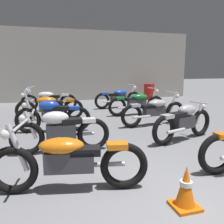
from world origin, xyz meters
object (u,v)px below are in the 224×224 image
object	(u,v)px
motorcycle_right_row_2	(155,110)
motorcycle_right_row_4	(119,97)
traffic_cone	(186,188)
oil_drum	(149,92)
motorcycle_left_row_0	(69,160)
motorcycle_left_row_3	(49,106)
motorcycle_left_row_4	(49,100)
motorcycle_left_row_1	(60,130)
motorcycle_right_row_1	(184,121)
motorcycle_left_row_2	(53,115)
motorcycle_right_row_3	(137,102)

from	to	relation	value
motorcycle_right_row_2	motorcycle_right_row_4	xyz separation A→B (m)	(-0.02, 3.32, 0.00)
motorcycle_right_row_2	traffic_cone	bearing A→B (deg)	-111.68
motorcycle_right_row_4	oil_drum	distance (m)	3.23
motorcycle_left_row_0	motorcycle_right_row_4	distance (m)	7.13
motorcycle_left_row_3	oil_drum	bearing A→B (deg)	35.44
motorcycle_left_row_4	oil_drum	world-z (taller)	motorcycle_left_row_4
motorcycle_left_row_1	motorcycle_right_row_1	xyz separation A→B (m)	(2.83, 0.02, 0.00)
motorcycle_right_row_2	oil_drum	size ratio (longest dim) A/B	2.55
motorcycle_left_row_2	motorcycle_right_row_1	distance (m)	3.32
motorcycle_left_row_0	oil_drum	world-z (taller)	motorcycle_left_row_0
motorcycle_left_row_1	oil_drum	xyz separation A→B (m)	(5.28, 7.03, -0.03)
motorcycle_right_row_3	motorcycle_right_row_2	bearing A→B (deg)	-94.30
motorcycle_right_row_3	traffic_cone	bearing A→B (deg)	-106.94
motorcycle_left_row_4	motorcycle_right_row_2	size ratio (longest dim) A/B	0.99
motorcycle_right_row_2	motorcycle_right_row_1	bearing A→B (deg)	-91.27
motorcycle_left_row_0	motorcycle_right_row_3	distance (m)	5.70
motorcycle_right_row_3	motorcycle_right_row_4	xyz separation A→B (m)	(-0.14, 1.69, 0.00)
traffic_cone	motorcycle_left_row_3	bearing A→B (deg)	103.41
motorcycle_right_row_2	oil_drum	xyz separation A→B (m)	(2.41, 5.44, -0.03)
motorcycle_left_row_2	motorcycle_right_row_4	world-z (taller)	motorcycle_right_row_4
motorcycle_left_row_0	motorcycle_left_row_3	bearing A→B (deg)	90.55
motorcycle_left_row_1	motorcycle_right_row_4	xyz separation A→B (m)	(2.85, 4.91, -0.01)
motorcycle_right_row_1	motorcycle_right_row_4	xyz separation A→B (m)	(0.01, 4.89, -0.01)
motorcycle_right_row_1	motorcycle_left_row_0	bearing A→B (deg)	-150.33
motorcycle_left_row_2	motorcycle_right_row_1	xyz separation A→B (m)	(2.89, -1.65, 0.00)
motorcycle_left_row_0	motorcycle_left_row_4	world-z (taller)	same
motorcycle_left_row_0	motorcycle_right_row_2	bearing A→B (deg)	47.85
motorcycle_left_row_0	motorcycle_left_row_4	size ratio (longest dim) A/B	1.00
motorcycle_left_row_3	motorcycle_left_row_0	bearing A→B (deg)	-89.45
motorcycle_left_row_3	motorcycle_right_row_3	world-z (taller)	same
motorcycle_right_row_2	motorcycle_right_row_3	xyz separation A→B (m)	(0.12, 1.63, 0.00)
motorcycle_left_row_1	motorcycle_right_row_1	bearing A→B (deg)	0.41
motorcycle_left_row_0	motorcycle_right_row_1	bearing A→B (deg)	29.67
motorcycle_left_row_0	motorcycle_right_row_4	bearing A→B (deg)	66.19
oil_drum	motorcycle_right_row_3	bearing A→B (deg)	-120.97
motorcycle_left_row_0	motorcycle_right_row_4	world-z (taller)	same
motorcycle_left_row_3	motorcycle_left_row_4	size ratio (longest dim) A/B	1.01
motorcycle_left_row_0	oil_drum	bearing A→B (deg)	58.44
oil_drum	traffic_cone	distance (m)	10.28
motorcycle_right_row_4	traffic_cone	size ratio (longest dim) A/B	4.00
motorcycle_right_row_1	oil_drum	distance (m)	7.43
motorcycle_left_row_2	motorcycle_left_row_4	bearing A→B (deg)	89.74
motorcycle_right_row_4	motorcycle_left_row_2	bearing A→B (deg)	-131.83
motorcycle_left_row_3	motorcycle_right_row_1	bearing A→B (deg)	-47.73
motorcycle_right_row_1	motorcycle_right_row_2	distance (m)	1.57
motorcycle_left_row_0	motorcycle_left_row_1	distance (m)	1.61
motorcycle_right_row_3	traffic_cone	world-z (taller)	motorcycle_right_row_3
motorcycle_right_row_1	traffic_cone	size ratio (longest dim) A/B	3.54
motorcycle_right_row_4	motorcycle_left_row_3	bearing A→B (deg)	-149.97
motorcycle_left_row_3	traffic_cone	size ratio (longest dim) A/B	4.02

